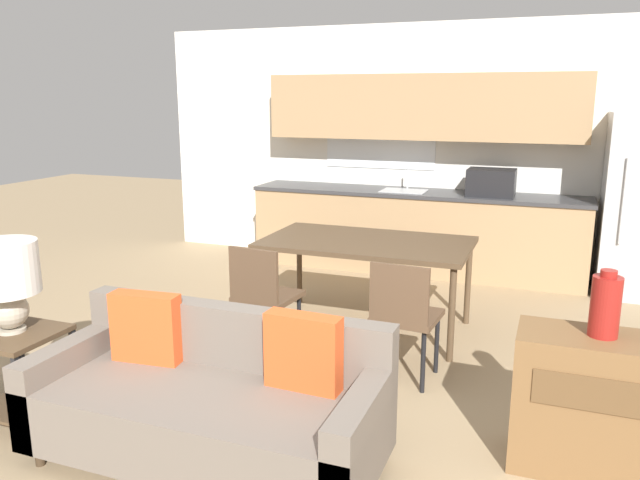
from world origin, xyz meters
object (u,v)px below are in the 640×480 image
Objects in this scene: dining_chair_near_left at (263,293)px; couch at (213,401)px; dining_table at (367,247)px; table_lamp at (5,276)px; credenza at (610,407)px; side_table at (19,363)px; vase at (605,306)px; dining_chair_near_right at (404,313)px.

couch is at bearing 110.21° from dining_chair_near_left.
table_lamp reaches higher than dining_table.
side_table is at bearing -167.55° from credenza.
credenza reaches higher than side_table.
couch is at bearing -95.40° from dining_table.
dining_chair_near_left is at bearing 162.66° from credenza.
vase is at bearing 13.06° from side_table.
table_lamp is at bearing 62.69° from dining_chair_near_left.
couch is 2.16× the size of dining_chair_near_right.
dining_table is 3.14× the size of table_lamp.
credenza is at bearing -14.84° from vase.
dining_table is at bearing -117.78° from dining_chair_near_left.
side_table is at bearing -166.94° from vase.
vase is at bearing 155.24° from dining_chair_near_right.
couch is 1.95× the size of credenza.
dining_chair_near_right is (1.97, 1.38, 0.10)m from side_table.
table_lamp is at bearing 38.79° from dining_chair_near_right.
table_lamp is at bearing -175.54° from couch.
vase is (3.16, 0.72, -0.02)m from table_lamp.
dining_table is 2.69m from side_table.
table_lamp is 0.62× the size of dining_chair_near_left.
vase is 0.40× the size of dining_chair_near_left.
couch is at bearing 4.46° from table_lamp.
vase reaches higher than dining_chair_near_right.
table_lamp reaches higher than credenza.
dining_table is 2.87× the size of side_table.
credenza is at bearing 155.98° from dining_chair_near_right.
dining_table reaches higher than side_table.
dining_chair_near_left is (0.89, 1.43, 0.10)m from side_table.
couch is 3.17× the size of side_table.
table_lamp is (-0.03, 0.01, 0.53)m from side_table.
dining_table is 4.89× the size of vase.
dining_chair_near_left is (-2.31, 0.72, 0.12)m from credenza.
vase reaches higher than dining_chair_near_left.
dining_chair_near_right reaches higher than dining_table.
couch is at bearing 64.35° from dining_chair_near_right.
side_table is 0.53m from table_lamp.
couch is 1.38m from dining_chair_near_left.
vase is at bearing 12.80° from table_lamp.
dining_chair_near_right reaches higher than couch.
dining_table is at bearing 138.84° from credenza.
dining_chair_near_right is at bearing 34.36° from table_lamp.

